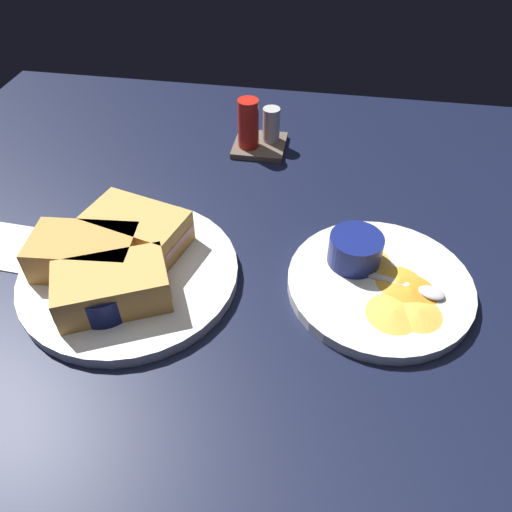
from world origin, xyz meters
TOP-DOWN VIEW (x-y plane):
  - ground_plane at (0.00, 0.00)cm, footprint 110.00×110.00cm
  - plate_sandwich_main at (-8.07, -3.41)cm, footprint 28.18×28.18cm
  - sandwich_half_near at (-8.37, 1.93)cm, footprint 14.61×10.67cm
  - sandwich_half_far at (-13.41, -3.71)cm, footprint 13.85×8.76cm
  - sandwich_half_extra at (-7.77, -8.76)cm, footprint 15.00×12.43cm
  - ramekin_dark_sauce at (-8.71, -9.72)cm, footprint 7.54×7.54cm
  - spoon_by_dark_ramekin at (-9.59, -3.96)cm, footprint 2.98×9.96cm
  - plate_chips_companion at (24.04, 0.10)cm, footprint 23.48×23.48cm
  - ramekin_light_gravy at (20.51, 3.04)cm, footprint 6.91×6.91cm
  - spoon_by_gravy_ramekin at (28.83, -1.16)cm, footprint 9.91×3.96cm
  - plantain_chip_scatter at (26.05, -1.82)cm, footprint 13.97×17.24cm
  - condiment_caddy at (3.02, 31.08)cm, footprint 9.00×9.00cm
  - paper_napkin_folded at (-26.19, -0.57)cm, footprint 11.43×9.53cm

SIDE VIEW (x-z plane):
  - ground_plane at x=0.00cm, z-range -3.00..0.00cm
  - paper_napkin_folded at x=-26.19cm, z-range 0.00..0.40cm
  - plate_sandwich_main at x=-8.07cm, z-range 0.00..1.60cm
  - plate_chips_companion at x=24.04cm, z-range 0.00..1.60cm
  - plantain_chip_scatter at x=26.05cm, z-range 1.60..2.20cm
  - spoon_by_dark_ramekin at x=-9.59cm, z-range 1.56..2.36cm
  - spoon_by_gravy_ramekin at x=28.83cm, z-range 1.56..2.36cm
  - condiment_caddy at x=3.02cm, z-range -1.34..8.16cm
  - ramekin_dark_sauce at x=-8.71cm, z-range 1.74..5.45cm
  - ramekin_light_gravy at x=20.51cm, z-range 1.75..5.80cm
  - sandwich_half_near at x=-8.37cm, z-range 1.60..6.40cm
  - sandwich_half_far at x=-13.41cm, z-range 1.60..6.40cm
  - sandwich_half_extra at x=-7.77cm, z-range 1.60..6.40cm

